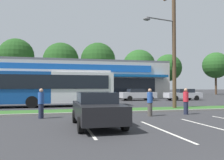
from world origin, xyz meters
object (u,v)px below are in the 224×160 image
pedestrian_by_pole (186,101)px  car_4 (183,94)px  car_0 (18,96)px  pedestrian_near_bench (41,103)px  pedestrian_mid (150,102)px  utility_pole (173,44)px  city_bus (44,87)px  car_1 (138,94)px  car_2 (97,109)px

pedestrian_by_pole → car_4: bearing=48.8°
car_0 → pedestrian_near_bench: pedestrian_near_bench is taller
car_4 → pedestrian_mid: pedestrian_mid is taller
utility_pole → city_bus: utility_pole is taller
pedestrian_near_bench → pedestrian_mid: pedestrian_near_bench is taller
city_bus → utility_pole: bearing=-26.9°
utility_pole → car_4: (7.32, 10.82, -4.41)m
city_bus → car_1: size_ratio=2.69×
car_2 → pedestrian_by_pole: size_ratio=2.55×
car_1 → car_2: car_2 is taller
city_bus → car_0: (-3.12, 6.75, -1.01)m
utility_pole → car_2: (-7.14, -6.25, -4.39)m
car_0 → car_1: bearing=0.5°
utility_pole → car_2: size_ratio=2.26×
car_2 → pedestrian_mid: pedestrian_mid is taller
pedestrian_by_pole → car_2: bearing=-165.1°
car_0 → car_1: 14.41m
car_1 → pedestrian_mid: (-4.78, -15.20, 0.06)m
city_bus → pedestrian_near_bench: city_bus is taller
car_4 → pedestrian_near_bench: pedestrian_near_bench is taller
car_0 → city_bus: bearing=-65.2°
car_2 → utility_pole: bearing=131.2°
utility_pole → pedestrian_mid: utility_pole is taller
pedestrian_mid → car_0: bearing=-91.9°
car_1 → car_0: bearing=-179.5°
car_0 → pedestrian_mid: pedestrian_mid is taller
pedestrian_by_pole → pedestrian_mid: pedestrian_by_pole is taller
city_bus → pedestrian_mid: bearing=-52.6°
pedestrian_by_pole → car_0: bearing=118.5°
utility_pole → pedestrian_mid: bearing=-134.6°
city_bus → car_4: city_bus is taller
car_0 → car_2: bearing=-71.8°
car_0 → pedestrian_by_pole: size_ratio=2.61×
utility_pole → car_4: utility_pole is taller
utility_pole → car_4: size_ratio=2.03×
car_4 → pedestrian_near_bench: (-17.06, -13.78, 0.08)m
car_2 → pedestrian_near_bench: pedestrian_near_bench is taller
car_0 → pedestrian_by_pole: bearing=-50.5°
utility_pole → car_0: size_ratio=2.21×
pedestrian_near_bench → utility_pole: bearing=-24.9°
pedestrian_near_bench → pedestrian_by_pole: size_ratio=1.00×
pedestrian_by_pole → pedestrian_mid: bearing=174.9°
utility_pole → car_1: size_ratio=2.13×
pedestrian_near_bench → pedestrian_by_pole: (8.92, -0.23, 0.00)m
car_0 → car_4: size_ratio=0.92×
car_1 → pedestrian_by_pole: pedestrian_by_pole is taller
city_bus → car_1: (11.29, 6.87, -0.99)m
utility_pole → pedestrian_by_pole: size_ratio=5.76×
car_1 → car_4: (5.95, -0.93, -0.01)m
pedestrian_mid → car_4: bearing=-161.4°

